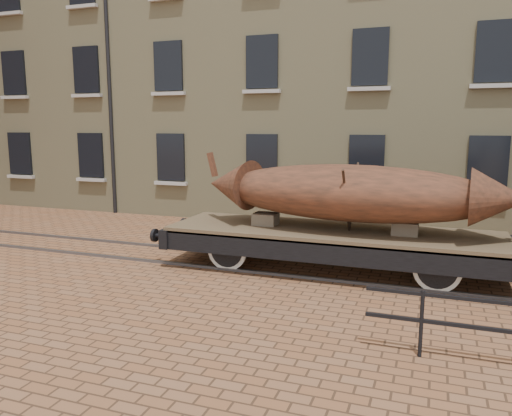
% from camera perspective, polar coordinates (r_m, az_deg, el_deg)
% --- Properties ---
extents(ground, '(90.00, 90.00, 0.00)m').
position_cam_1_polar(ground, '(11.95, 4.19, -6.83)').
color(ground, brown).
extents(warehouse_cream, '(40.00, 10.19, 14.00)m').
position_cam_1_polar(warehouse_cream, '(21.36, 20.49, 18.73)').
color(warehouse_cream, tan).
rests_on(warehouse_cream, ground).
extents(rail_track, '(30.00, 1.52, 0.06)m').
position_cam_1_polar(rail_track, '(11.94, 4.19, -6.69)').
color(rail_track, '#59595E').
rests_on(rail_track, ground).
extents(flatcar_wagon, '(8.47, 2.30, 1.28)m').
position_cam_1_polar(flatcar_wagon, '(11.55, 8.65, -3.41)').
color(flatcar_wagon, brown).
rests_on(flatcar_wagon, ground).
extents(iron_boat, '(7.21, 2.38, 1.70)m').
position_cam_1_polar(iron_boat, '(11.29, 10.73, 1.75)').
color(iron_boat, brown).
rests_on(iron_boat, flatcar_wagon).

